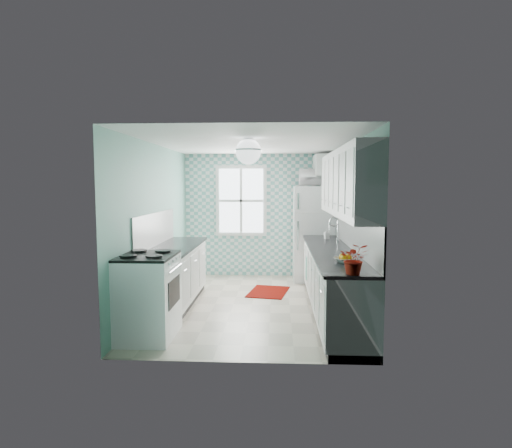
{
  "coord_description": "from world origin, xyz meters",
  "views": [
    {
      "loc": [
        0.39,
        -6.56,
        1.88
      ],
      "look_at": [
        0.05,
        0.25,
        1.25
      ],
      "focal_mm": 30.0,
      "sensor_mm": 36.0,
      "label": 1
    }
  ],
  "objects_px": {
    "stove": "(147,295)",
    "potted_plant": "(355,259)",
    "fridge": "(314,233)",
    "sink": "(326,242)",
    "microwave": "(315,178)",
    "ceiling_light": "(248,151)",
    "fruit_bowl": "(344,260)"
  },
  "relations": [
    {
      "from": "ceiling_light",
      "to": "fruit_bowl",
      "type": "relative_size",
      "value": 1.49
    },
    {
      "from": "fridge",
      "to": "microwave",
      "type": "xyz_separation_m",
      "value": [
        0.0,
        0.0,
        1.09
      ]
    },
    {
      "from": "ceiling_light",
      "to": "microwave",
      "type": "xyz_separation_m",
      "value": [
        1.11,
        2.62,
        -0.31
      ]
    },
    {
      "from": "fruit_bowl",
      "to": "potted_plant",
      "type": "xyz_separation_m",
      "value": [
        0.0,
        -0.69,
        0.14
      ]
    },
    {
      "from": "fruit_bowl",
      "to": "potted_plant",
      "type": "distance_m",
      "value": 0.71
    },
    {
      "from": "stove",
      "to": "sink",
      "type": "relative_size",
      "value": 1.87
    },
    {
      "from": "sink",
      "to": "fruit_bowl",
      "type": "distance_m",
      "value": 1.93
    },
    {
      "from": "stove",
      "to": "potted_plant",
      "type": "height_order",
      "value": "potted_plant"
    },
    {
      "from": "potted_plant",
      "to": "microwave",
      "type": "height_order",
      "value": "microwave"
    },
    {
      "from": "ceiling_light",
      "to": "fridge",
      "type": "relative_size",
      "value": 0.19
    },
    {
      "from": "sink",
      "to": "potted_plant",
      "type": "height_order",
      "value": "sink"
    },
    {
      "from": "potted_plant",
      "to": "microwave",
      "type": "xyz_separation_m",
      "value": [
        -0.09,
        3.93,
        0.91
      ]
    },
    {
      "from": "ceiling_light",
      "to": "sink",
      "type": "bearing_deg",
      "value": 47.59
    },
    {
      "from": "sink",
      "to": "potted_plant",
      "type": "xyz_separation_m",
      "value": [
        -0.0,
        -2.62,
        0.18
      ]
    },
    {
      "from": "fruit_bowl",
      "to": "microwave",
      "type": "height_order",
      "value": "microwave"
    },
    {
      "from": "ceiling_light",
      "to": "fridge",
      "type": "height_order",
      "value": "ceiling_light"
    },
    {
      "from": "stove",
      "to": "fruit_bowl",
      "type": "height_order",
      "value": "stove"
    },
    {
      "from": "stove",
      "to": "microwave",
      "type": "xyz_separation_m",
      "value": [
        2.31,
        3.32,
        1.48
      ]
    },
    {
      "from": "stove",
      "to": "potted_plant",
      "type": "distance_m",
      "value": 2.54
    },
    {
      "from": "microwave",
      "to": "ceiling_light",
      "type": "bearing_deg",
      "value": 66.74
    },
    {
      "from": "fridge",
      "to": "stove",
      "type": "distance_m",
      "value": 4.06
    },
    {
      "from": "stove",
      "to": "potted_plant",
      "type": "xyz_separation_m",
      "value": [
        2.4,
        -0.61,
        0.58
      ]
    },
    {
      "from": "potted_plant",
      "to": "fruit_bowl",
      "type": "bearing_deg",
      "value": 90.0
    },
    {
      "from": "fridge",
      "to": "ceiling_light",
      "type": "bearing_deg",
      "value": -115.31
    },
    {
      "from": "potted_plant",
      "to": "microwave",
      "type": "distance_m",
      "value": 4.03
    },
    {
      "from": "fridge",
      "to": "potted_plant",
      "type": "distance_m",
      "value": 3.93
    },
    {
      "from": "sink",
      "to": "microwave",
      "type": "relative_size",
      "value": 0.91
    },
    {
      "from": "potted_plant",
      "to": "stove",
      "type": "bearing_deg",
      "value": 165.72
    },
    {
      "from": "ceiling_light",
      "to": "microwave",
      "type": "bearing_deg",
      "value": 67.07
    },
    {
      "from": "fridge",
      "to": "sink",
      "type": "bearing_deg",
      "value": -88.27
    },
    {
      "from": "stove",
      "to": "potted_plant",
      "type": "bearing_deg",
      "value": -14.26
    },
    {
      "from": "fridge",
      "to": "potted_plant",
      "type": "bearing_deg",
      "value": -91.07
    }
  ]
}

